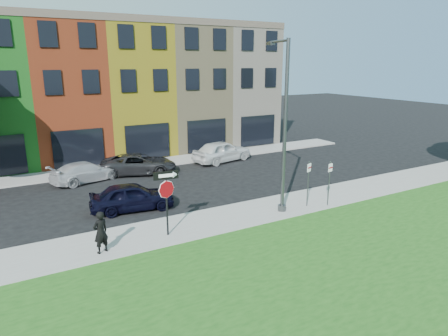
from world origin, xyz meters
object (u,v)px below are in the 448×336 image
stop_sign (166,190)px  street_lamp (283,128)px  sedan_near (132,197)px  man (101,232)px

stop_sign → street_lamp: bearing=9.2°
sedan_near → street_lamp: (6.40, -3.88, 3.55)m
sedan_near → street_lamp: bearing=-113.3°
man → sedan_near: size_ratio=0.39×
stop_sign → sedan_near: bearing=102.9°
man → sedan_near: (2.52, 4.24, -0.25)m
street_lamp → stop_sign: bearing=-165.2°
stop_sign → street_lamp: street_lamp is taller
man → street_lamp: (8.91, 0.36, 3.30)m
man → street_lamp: street_lamp is taller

